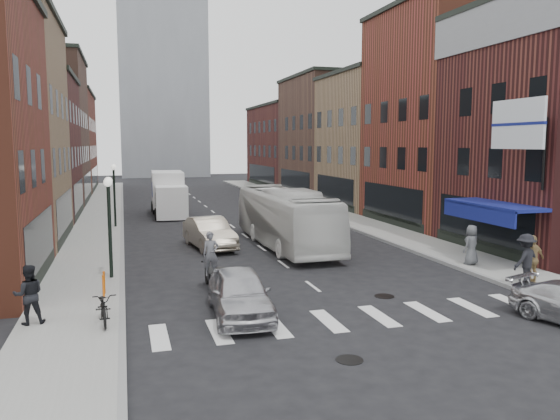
{
  "coord_description": "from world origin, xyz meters",
  "views": [
    {
      "loc": [
        -6.83,
        -18.17,
        5.41
      ],
      "look_at": [
        -0.24,
        4.68,
        2.52
      ],
      "focal_mm": 35.0,
      "sensor_mm": 36.0,
      "label": 1
    }
  ],
  "objects_px": {
    "ped_left_solo": "(29,295)",
    "transit_bus": "(285,218)",
    "ped_right_a": "(526,259)",
    "billboard_sign": "(519,126)",
    "sedan_left_near": "(240,293)",
    "sedan_left_far": "(209,233)",
    "parked_bicycle": "(104,307)",
    "streetlamp_far": "(114,183)",
    "ped_right_c": "(471,245)",
    "streetlamp_near": "(109,208)",
    "motorcycle_rider": "(211,262)",
    "ped_right_b": "(532,259)",
    "box_truck": "(169,194)",
    "bike_rack": "(104,285)"
  },
  "relations": [
    {
      "from": "bike_rack",
      "to": "ped_right_a",
      "type": "xyz_separation_m",
      "value": [
        15.18,
        -2.75,
        0.56
      ]
    },
    {
      "from": "streetlamp_far",
      "to": "sedan_left_near",
      "type": "xyz_separation_m",
      "value": [
        3.98,
        -19.79,
        -2.16
      ]
    },
    {
      "from": "streetlamp_near",
      "to": "parked_bicycle",
      "type": "height_order",
      "value": "streetlamp_near"
    },
    {
      "from": "parked_bicycle",
      "to": "motorcycle_rider",
      "type": "bearing_deg",
      "value": 37.77
    },
    {
      "from": "streetlamp_near",
      "to": "bike_rack",
      "type": "xyz_separation_m",
      "value": [
        -0.2,
        -2.7,
        -2.36
      ]
    },
    {
      "from": "sedan_left_near",
      "to": "sedan_left_far",
      "type": "bearing_deg",
      "value": 89.64
    },
    {
      "from": "box_truck",
      "to": "parked_bicycle",
      "type": "distance_m",
      "value": 25.9
    },
    {
      "from": "box_truck",
      "to": "ped_left_solo",
      "type": "relative_size",
      "value": 4.3
    },
    {
      "from": "ped_left_solo",
      "to": "transit_bus",
      "type": "bearing_deg",
      "value": -145.44
    },
    {
      "from": "bike_rack",
      "to": "ped_right_a",
      "type": "height_order",
      "value": "ped_right_a"
    },
    {
      "from": "streetlamp_far",
      "to": "box_truck",
      "type": "relative_size",
      "value": 0.54
    },
    {
      "from": "billboard_sign",
      "to": "transit_bus",
      "type": "height_order",
      "value": "billboard_sign"
    },
    {
      "from": "transit_bus",
      "to": "sedan_left_far",
      "type": "bearing_deg",
      "value": 169.95
    },
    {
      "from": "sedan_left_far",
      "to": "ped_right_a",
      "type": "distance_m",
      "value": 15.16
    },
    {
      "from": "motorcycle_rider",
      "to": "transit_bus",
      "type": "xyz_separation_m",
      "value": [
        5.13,
        7.48,
        0.51
      ]
    },
    {
      "from": "billboard_sign",
      "to": "parked_bicycle",
      "type": "distance_m",
      "value": 17.15
    },
    {
      "from": "ped_left_solo",
      "to": "ped_right_b",
      "type": "xyz_separation_m",
      "value": [
        17.61,
        -0.09,
        0.03
      ]
    },
    {
      "from": "box_truck",
      "to": "motorcycle_rider",
      "type": "xyz_separation_m",
      "value": [
        -0.25,
        -22.16,
        -0.59
      ]
    },
    {
      "from": "parked_bicycle",
      "to": "ped_right_b",
      "type": "distance_m",
      "value": 15.52
    },
    {
      "from": "sedan_left_near",
      "to": "sedan_left_far",
      "type": "relative_size",
      "value": 0.91
    },
    {
      "from": "motorcycle_rider",
      "to": "ped_right_b",
      "type": "bearing_deg",
      "value": -11.28
    },
    {
      "from": "parked_bicycle",
      "to": "box_truck",
      "type": "bearing_deg",
      "value": 76.32
    },
    {
      "from": "box_truck",
      "to": "ped_right_b",
      "type": "height_order",
      "value": "box_truck"
    },
    {
      "from": "ped_right_b",
      "to": "transit_bus",
      "type": "bearing_deg",
      "value": -64.59
    },
    {
      "from": "streetlamp_near",
      "to": "ped_left_solo",
      "type": "relative_size",
      "value": 2.33
    },
    {
      "from": "box_truck",
      "to": "parked_bicycle",
      "type": "bearing_deg",
      "value": -96.67
    },
    {
      "from": "billboard_sign",
      "to": "bike_rack",
      "type": "bearing_deg",
      "value": 177.17
    },
    {
      "from": "billboard_sign",
      "to": "parked_bicycle",
      "type": "xyz_separation_m",
      "value": [
        -16.09,
        -2.26,
        -5.49
      ]
    },
    {
      "from": "box_truck",
      "to": "sedan_left_far",
      "type": "bearing_deg",
      "value": -84.05
    },
    {
      "from": "parked_bicycle",
      "to": "ped_right_b",
      "type": "height_order",
      "value": "ped_right_b"
    },
    {
      "from": "parked_bicycle",
      "to": "ped_right_c",
      "type": "relative_size",
      "value": 1.07
    },
    {
      "from": "transit_bus",
      "to": "streetlamp_near",
      "type": "bearing_deg",
      "value": -150.28
    },
    {
      "from": "transit_bus",
      "to": "ped_right_c",
      "type": "height_order",
      "value": "transit_bus"
    },
    {
      "from": "box_truck",
      "to": "sedan_left_far",
      "type": "height_order",
      "value": "box_truck"
    },
    {
      "from": "ped_right_a",
      "to": "billboard_sign",
      "type": "bearing_deg",
      "value": -135.69
    },
    {
      "from": "ped_right_a",
      "to": "ped_right_c",
      "type": "bearing_deg",
      "value": -110.6
    },
    {
      "from": "billboard_sign",
      "to": "ped_right_a",
      "type": "bearing_deg",
      "value": -117.41
    },
    {
      "from": "streetlamp_far",
      "to": "ped_right_c",
      "type": "xyz_separation_m",
      "value": [
        15.12,
        -15.93,
        -1.89
      ]
    },
    {
      "from": "streetlamp_far",
      "to": "bike_rack",
      "type": "bearing_deg",
      "value": -90.69
    },
    {
      "from": "motorcycle_rider",
      "to": "sedan_left_far",
      "type": "bearing_deg",
      "value": 84.49
    },
    {
      "from": "bike_rack",
      "to": "sedan_left_near",
      "type": "distance_m",
      "value": 5.2
    },
    {
      "from": "parked_bicycle",
      "to": "ped_left_solo",
      "type": "relative_size",
      "value": 1.05
    },
    {
      "from": "ped_right_c",
      "to": "sedan_left_far",
      "type": "bearing_deg",
      "value": -57.68
    },
    {
      "from": "billboard_sign",
      "to": "box_truck",
      "type": "xyz_separation_m",
      "value": [
        -12.13,
        23.32,
        -4.52
      ]
    },
    {
      "from": "box_truck",
      "to": "sedan_left_far",
      "type": "xyz_separation_m",
      "value": [
        0.94,
        -14.04,
        -0.82
      ]
    },
    {
      "from": "ped_right_b",
      "to": "motorcycle_rider",
      "type": "bearing_deg",
      "value": -21.28
    },
    {
      "from": "streetlamp_far",
      "to": "ped_left_solo",
      "type": "xyz_separation_m",
      "value": [
        -2.2,
        -19.23,
        -1.88
      ]
    },
    {
      "from": "streetlamp_near",
      "to": "ped_left_solo",
      "type": "bearing_deg",
      "value": -112.82
    },
    {
      "from": "transit_bus",
      "to": "ped_left_solo",
      "type": "xyz_separation_m",
      "value": [
        -10.93,
        -10.36,
        -0.51
      ]
    },
    {
      "from": "streetlamp_near",
      "to": "box_truck",
      "type": "distance_m",
      "value": 20.23
    }
  ]
}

